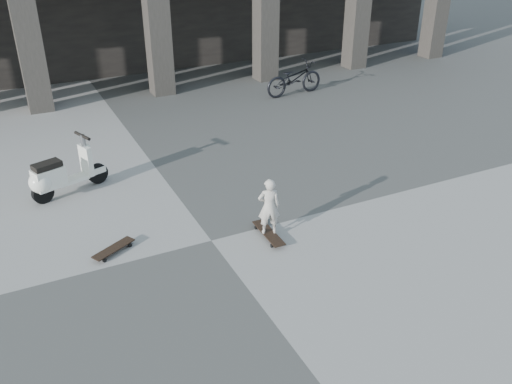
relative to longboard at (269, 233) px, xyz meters
name	(u,v)px	position (x,y,z in m)	size (l,w,h in m)	color
ground	(211,241)	(-0.95, 0.33, -0.07)	(90.00, 90.00, 0.00)	#494947
longboard	(269,233)	(0.00, 0.00, 0.00)	(0.24, 0.93, 0.09)	black
skateboard_spare	(114,249)	(-2.54, 0.70, 0.00)	(0.78, 0.55, 0.09)	black
child	(269,206)	(0.00, 0.00, 0.54)	(0.38, 0.25, 1.03)	beige
scooter	(56,177)	(-3.06, 3.13, 0.38)	(1.57, 0.82, 1.14)	black
bicycle	(294,78)	(4.43, 6.92, 0.43)	(0.67, 1.93, 1.01)	black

